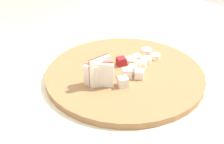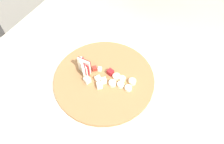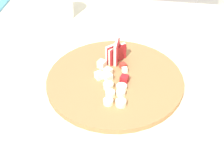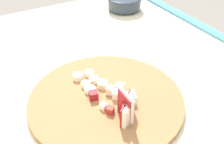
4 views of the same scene
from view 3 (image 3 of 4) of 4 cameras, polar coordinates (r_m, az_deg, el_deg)
cutting_board at (r=0.92m, az=0.51°, el=-1.44°), size 0.38×0.38×0.02m
apple_wedge_fan at (r=0.97m, az=0.64°, el=3.22°), size 0.06×0.06×0.07m
apple_dice_pile at (r=0.92m, az=-0.28°, el=-0.03°), size 0.09×0.10×0.02m
banana_slice_rows at (r=0.86m, az=0.47°, el=-3.79°), size 0.09×0.07×0.02m
small_jar at (r=1.23m, az=-8.69°, el=11.64°), size 0.08×0.08×0.11m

